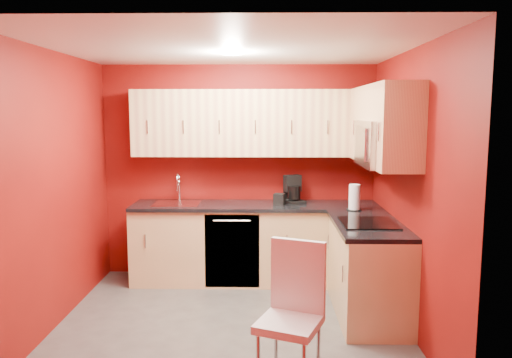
{
  "coord_description": "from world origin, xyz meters",
  "views": [
    {
      "loc": [
        0.31,
        -4.4,
        1.94
      ],
      "look_at": [
        0.22,
        0.55,
        1.28
      ],
      "focal_mm": 35.0,
      "sensor_mm": 36.0,
      "label": 1
    }
  ],
  "objects_px": {
    "napkin_holder": "(279,199)",
    "microwave": "(383,144)",
    "sink": "(177,201)",
    "dining_chair": "(289,316)",
    "coffee_maker": "(295,189)",
    "paper_towel": "(354,197)"
  },
  "relations": [
    {
      "from": "microwave",
      "to": "sink",
      "type": "relative_size",
      "value": 1.46
    },
    {
      "from": "coffee_maker",
      "to": "dining_chair",
      "type": "xyz_separation_m",
      "value": [
        -0.17,
        -2.28,
        -0.56
      ]
    },
    {
      "from": "sink",
      "to": "dining_chair",
      "type": "distance_m",
      "value": 2.55
    },
    {
      "from": "sink",
      "to": "napkin_holder",
      "type": "xyz_separation_m",
      "value": [
        1.17,
        -0.05,
        0.03
      ]
    },
    {
      "from": "microwave",
      "to": "dining_chair",
      "type": "height_order",
      "value": "microwave"
    },
    {
      "from": "sink",
      "to": "coffee_maker",
      "type": "bearing_deg",
      "value": 2.51
    },
    {
      "from": "microwave",
      "to": "sink",
      "type": "bearing_deg",
      "value": 154.4
    },
    {
      "from": "sink",
      "to": "paper_towel",
      "type": "distance_m",
      "value": 2.0
    },
    {
      "from": "sink",
      "to": "coffee_maker",
      "type": "xyz_separation_m",
      "value": [
        1.35,
        0.06,
        0.12
      ]
    },
    {
      "from": "paper_towel",
      "to": "sink",
      "type": "bearing_deg",
      "value": 169.8
    },
    {
      "from": "coffee_maker",
      "to": "paper_towel",
      "type": "distance_m",
      "value": 0.74
    },
    {
      "from": "coffee_maker",
      "to": "microwave",
      "type": "bearing_deg",
      "value": -77.9
    },
    {
      "from": "coffee_maker",
      "to": "dining_chair",
      "type": "bearing_deg",
      "value": -117.05
    },
    {
      "from": "coffee_maker",
      "to": "paper_towel",
      "type": "xyz_separation_m",
      "value": [
        0.61,
        -0.41,
        -0.02
      ]
    },
    {
      "from": "microwave",
      "to": "paper_towel",
      "type": "xyz_separation_m",
      "value": [
        -0.13,
        0.65,
        -0.61
      ]
    },
    {
      "from": "microwave",
      "to": "paper_towel",
      "type": "relative_size",
      "value": 2.75
    },
    {
      "from": "dining_chair",
      "to": "napkin_holder",
      "type": "bearing_deg",
      "value": 112.48
    },
    {
      "from": "coffee_maker",
      "to": "paper_towel",
      "type": "relative_size",
      "value": 1.15
    },
    {
      "from": "coffee_maker",
      "to": "napkin_holder",
      "type": "distance_m",
      "value": 0.23
    },
    {
      "from": "napkin_holder",
      "to": "microwave",
      "type": "bearing_deg",
      "value": -45.98
    },
    {
      "from": "napkin_holder",
      "to": "dining_chair",
      "type": "bearing_deg",
      "value": -89.66
    },
    {
      "from": "microwave",
      "to": "napkin_holder",
      "type": "bearing_deg",
      "value": 134.02
    }
  ]
}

